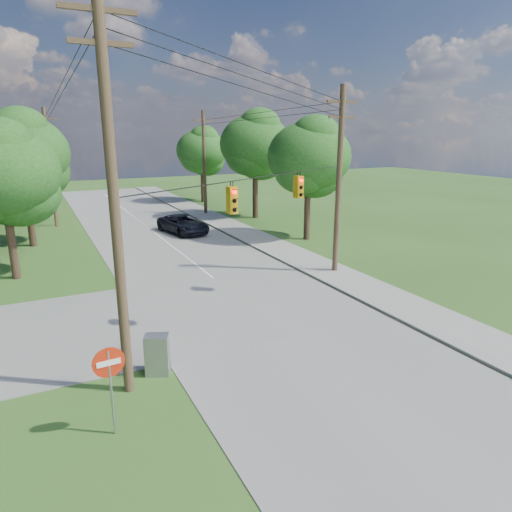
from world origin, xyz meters
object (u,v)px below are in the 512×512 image
pole_ne (339,179)px  pole_north_w (50,167)px  pole_sw (114,197)px  pole_north_e (204,162)px  do_not_enter_sign (110,372)px  control_cabinet (157,355)px  car_main_north (183,224)px

pole_ne → pole_north_w: pole_ne is taller
pole_sw → pole_north_w: (-0.40, 29.60, -1.10)m
pole_north_e → do_not_enter_sign: size_ratio=3.84×
pole_sw → pole_ne: pole_sw is taller
control_cabinet → pole_ne: bearing=53.0°
pole_north_e → control_cabinet: 31.85m
pole_sw → pole_north_w: pole_sw is taller
pole_ne → do_not_enter_sign: (-14.30, -9.67, -3.59)m
car_main_north → do_not_enter_sign: 25.72m
pole_ne → control_cabinet: bearing=-150.6°
car_main_north → pole_north_e: bearing=46.6°
pole_north_e → do_not_enter_sign: bearing=-114.3°
pole_sw → pole_ne: bearing=29.4°
pole_sw → do_not_enter_sign: bearing=-111.2°
pole_sw → pole_ne: 15.51m
pole_north_w → car_main_north: 12.76m
pole_sw → pole_north_e: 32.55m
pole_sw → pole_north_e: (13.50, 29.60, -1.10)m
pole_ne → pole_north_e: 22.00m
pole_sw → do_not_enter_sign: 4.88m
pole_ne → pole_north_e: (-0.00, 22.00, -0.34)m
car_main_north → pole_ne: bearing=-83.2°
pole_north_e → car_main_north: size_ratio=1.88×
pole_north_w → pole_ne: bearing=-57.7°
pole_sw → control_cabinet: bearing=28.6°
control_cabinet → do_not_enter_sign: (-1.90, -2.67, 1.16)m
pole_ne → car_main_north: bearing=108.6°
do_not_enter_sign → control_cabinet: bearing=50.3°
control_cabinet → pole_north_w: bearing=116.5°
pole_ne → control_cabinet: size_ratio=7.34×
pole_sw → do_not_enter_sign: pole_sw is taller
car_main_north → control_cabinet: size_ratio=3.73×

